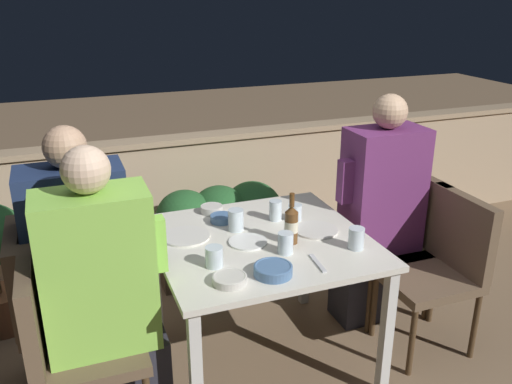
# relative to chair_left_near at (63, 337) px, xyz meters

# --- Properties ---
(ground_plane) EXTENTS (16.00, 16.00, 0.00)m
(ground_plane) POSITION_rel_chair_left_near_xyz_m (0.96, 0.18, -0.52)
(ground_plane) COLOR #7A6047
(parapet_wall) EXTENTS (9.00, 0.18, 0.90)m
(parapet_wall) POSITION_rel_chair_left_near_xyz_m (0.96, 1.60, -0.07)
(parapet_wall) COLOR tan
(parapet_wall) RESTS_ON ground_plane
(dining_table) EXTENTS (1.03, 0.99, 0.73)m
(dining_table) POSITION_rel_chair_left_near_xyz_m (0.96, 0.18, 0.12)
(dining_table) COLOR silver
(dining_table) RESTS_ON ground_plane
(planter_hedge) EXTENTS (0.87, 0.47, 0.63)m
(planter_hedge) POSITION_rel_chair_left_near_xyz_m (1.06, 1.19, -0.17)
(planter_hedge) COLOR brown
(planter_hedge) RESTS_ON ground_plane
(chair_left_near) EXTENTS (0.46, 0.46, 0.87)m
(chair_left_near) POSITION_rel_chair_left_near_xyz_m (0.00, 0.00, 0.00)
(chair_left_near) COLOR brown
(chair_left_near) RESTS_ON ground_plane
(person_green_blouse) EXTENTS (0.51, 0.26, 1.33)m
(person_green_blouse) POSITION_rel_chair_left_near_xyz_m (0.20, 0.00, 0.14)
(person_green_blouse) COLOR #282833
(person_green_blouse) RESTS_ON ground_plane
(chair_left_far) EXTENTS (0.46, 0.46, 0.87)m
(chair_left_far) POSITION_rel_chair_left_near_xyz_m (-0.06, 0.35, 0.00)
(chair_left_far) COLOR brown
(chair_left_far) RESTS_ON ground_plane
(person_navy_jumper) EXTENTS (0.52, 0.26, 1.33)m
(person_navy_jumper) POSITION_rel_chair_left_near_xyz_m (0.14, 0.35, 0.14)
(person_navy_jumper) COLOR #282833
(person_navy_jumper) RESTS_ON ground_plane
(chair_right_near) EXTENTS (0.46, 0.46, 0.87)m
(chair_right_near) POSITION_rel_chair_left_near_xyz_m (1.94, 0.01, 0.00)
(chair_right_near) COLOR brown
(chair_right_near) RESTS_ON ground_plane
(chair_right_far) EXTENTS (0.46, 0.46, 0.87)m
(chair_right_far) POSITION_rel_chair_left_near_xyz_m (1.94, 0.37, 0.00)
(chair_right_far) COLOR brown
(chair_right_far) RESTS_ON ground_plane
(person_purple_stripe) EXTENTS (0.50, 0.26, 1.36)m
(person_purple_stripe) POSITION_rel_chair_left_near_xyz_m (1.75, 0.37, 0.16)
(person_purple_stripe) COLOR #282833
(person_purple_stripe) RESTS_ON ground_plane
(beer_bottle) EXTENTS (0.07, 0.07, 0.26)m
(beer_bottle) POSITION_rel_chair_left_near_xyz_m (1.08, 0.09, 0.30)
(beer_bottle) COLOR brown
(beer_bottle) RESTS_ON dining_table
(plate_0) EXTENTS (0.22, 0.22, 0.01)m
(plate_0) POSITION_rel_chair_left_near_xyz_m (1.26, 0.17, 0.21)
(plate_0) COLOR silver
(plate_0) RESTS_ON dining_table
(plate_1) EXTENTS (0.19, 0.19, 0.01)m
(plate_1) POSITION_rel_chair_left_near_xyz_m (0.89, 0.17, 0.21)
(plate_1) COLOR white
(plate_1) RESTS_ON dining_table
(plate_2) EXTENTS (0.24, 0.24, 0.01)m
(plate_2) POSITION_rel_chair_left_near_xyz_m (0.62, 0.33, 0.21)
(plate_2) COLOR silver
(plate_2) RESTS_ON dining_table
(bowl_0) EXTENTS (0.12, 0.12, 0.04)m
(bowl_0) POSITION_rel_chair_left_near_xyz_m (0.84, 0.45, 0.23)
(bowl_0) COLOR #4C709E
(bowl_0) RESTS_ON dining_table
(bowl_1) EXTENTS (0.17, 0.17, 0.05)m
(bowl_1) POSITION_rel_chair_left_near_xyz_m (0.88, -0.17, 0.23)
(bowl_1) COLOR #4C709E
(bowl_1) RESTS_ON dining_table
(bowl_2) EXTENTS (0.15, 0.15, 0.04)m
(bowl_2) POSITION_rel_chair_left_near_xyz_m (0.68, -0.16, 0.22)
(bowl_2) COLOR beige
(bowl_2) RESTS_ON dining_table
(bowl_3) EXTENTS (0.12, 0.12, 0.04)m
(bowl_3) POSITION_rel_chair_left_near_xyz_m (0.83, 0.59, 0.23)
(bowl_3) COLOR beige
(bowl_3) RESTS_ON dining_table
(glass_cup_0) EXTENTS (0.07, 0.07, 0.09)m
(glass_cup_0) POSITION_rel_chair_left_near_xyz_m (1.21, 0.33, 0.25)
(glass_cup_0) COLOR silver
(glass_cup_0) RESTS_ON dining_table
(glass_cup_1) EXTENTS (0.08, 0.08, 0.11)m
(glass_cup_1) POSITION_rel_chair_left_near_xyz_m (0.88, 0.32, 0.26)
(glass_cup_1) COLOR silver
(glass_cup_1) RESTS_ON dining_table
(glass_cup_2) EXTENTS (0.07, 0.07, 0.11)m
(glass_cup_2) POSITION_rel_chair_left_near_xyz_m (1.12, 0.37, 0.26)
(glass_cup_2) COLOR silver
(glass_cup_2) RESTS_ON dining_table
(glass_cup_3) EXTENTS (0.08, 0.08, 0.10)m
(glass_cup_3) POSITION_rel_chair_left_near_xyz_m (1.34, -0.07, 0.26)
(glass_cup_3) COLOR silver
(glass_cup_3) RESTS_ON dining_table
(glass_cup_4) EXTENTS (0.07, 0.07, 0.10)m
(glass_cup_4) POSITION_rel_chair_left_near_xyz_m (1.01, 0.00, 0.26)
(glass_cup_4) COLOR silver
(glass_cup_4) RESTS_ON dining_table
(glass_cup_5) EXTENTS (0.08, 0.08, 0.09)m
(glass_cup_5) POSITION_rel_chair_left_near_xyz_m (0.67, -0.00, 0.25)
(glass_cup_5) COLOR silver
(glass_cup_5) RESTS_ON dining_table
(fork_0) EXTENTS (0.04, 0.17, 0.01)m
(fork_0) POSITION_rel_chair_left_near_xyz_m (1.10, -0.15, 0.21)
(fork_0) COLOR silver
(fork_0) RESTS_ON dining_table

